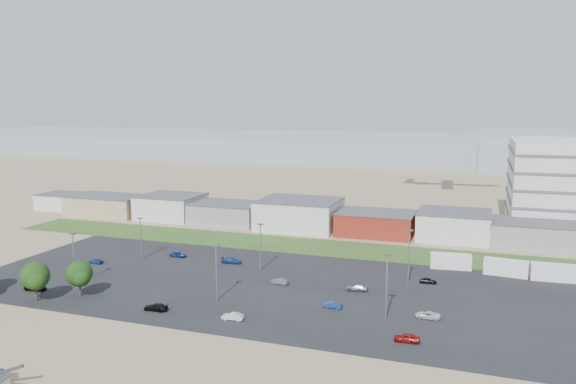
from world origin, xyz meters
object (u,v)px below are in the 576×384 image
at_px(parked_car_0, 428,315).
at_px(parked_car_9, 178,254).
at_px(parked_car_3, 156,307).
at_px(parked_car_6, 232,260).
at_px(box_trailer_a, 451,261).
at_px(parked_car_5, 96,261).
at_px(parked_car_2, 407,338).
at_px(parked_car_8, 428,281).
at_px(parked_car_1, 332,305).
at_px(parked_car_7, 280,281).
at_px(parked_car_12, 356,288).
at_px(parked_car_13, 233,316).
at_px(parked_car_10, 35,287).

xyz_separation_m(parked_car_0, parked_car_9, (-57.76, 20.06, -0.00)).
bearing_deg(parked_car_3, parked_car_6, 177.39).
bearing_deg(box_trailer_a, parked_car_5, -170.19).
height_order(box_trailer_a, parked_car_3, box_trailer_a).
relative_size(parked_car_2, parked_car_8, 1.14).
bearing_deg(parked_car_0, parked_car_1, -87.68).
xyz_separation_m(parked_car_1, parked_car_7, (-12.97, 9.34, 0.01)).
height_order(parked_car_2, parked_car_6, parked_car_6).
relative_size(parked_car_0, parked_car_12, 0.97).
bearing_deg(parked_car_13, parked_car_10, -96.78).
distance_m(box_trailer_a, parked_car_5, 77.00).
bearing_deg(parked_car_3, parked_car_2, 88.36).
bearing_deg(parked_car_1, parked_car_10, -79.99).
height_order(parked_car_2, parked_car_12, parked_car_2).
xyz_separation_m(box_trailer_a, parked_car_9, (-59.62, -10.83, -1.02)).
bearing_deg(parked_car_7, parked_car_3, -29.65).
bearing_deg(parked_car_1, parked_car_8, 144.04).
height_order(parked_car_2, parked_car_3, parked_car_2).
relative_size(parked_car_10, parked_car_12, 1.04).
height_order(parked_car_5, parked_car_8, parked_car_5).
bearing_deg(parked_car_7, parked_car_12, 100.04).
xyz_separation_m(parked_car_0, parked_car_10, (-70.89, -9.75, 0.07)).
relative_size(parked_car_6, parked_car_8, 1.37).
bearing_deg(parked_car_1, parked_car_3, -68.01).
bearing_deg(parked_car_0, parked_car_7, -106.45).
distance_m(parked_car_0, parked_car_9, 61.15).
bearing_deg(box_trailer_a, parked_car_8, -112.85).
bearing_deg(parked_car_8, parked_car_6, 84.57).
relative_size(parked_car_6, parked_car_9, 1.13).
xyz_separation_m(parked_car_0, parked_car_2, (-1.97, -10.53, 0.08)).
distance_m(parked_car_2, parked_car_8, 29.36).
bearing_deg(parked_car_6, parked_car_7, -130.89).
bearing_deg(parked_car_7, parked_car_5, -83.91).
xyz_separation_m(box_trailer_a, parked_car_6, (-45.76, -11.70, -0.92)).
xyz_separation_m(box_trailer_a, parked_car_5, (-73.88, -21.66, -1.00)).
relative_size(parked_car_0, parked_car_13, 1.12).
distance_m(parked_car_1, parked_car_10, 55.80).
bearing_deg(parked_car_12, parked_car_13, -42.66).
height_order(parked_car_8, parked_car_13, parked_car_13).
relative_size(parked_car_0, parked_car_5, 1.20).
height_order(parked_car_0, parked_car_1, parked_car_0).
bearing_deg(parked_car_10, box_trailer_a, -67.61).
bearing_deg(parked_car_10, parked_car_9, -30.56).
xyz_separation_m(parked_car_7, parked_car_9, (-28.92, 11.17, -0.01)).
relative_size(box_trailer_a, parked_car_3, 2.01).
bearing_deg(parked_car_2, parked_car_0, 166.97).
bearing_deg(parked_car_2, parked_car_8, 176.98).
bearing_deg(parked_car_5, parked_car_8, 104.77).
relative_size(parked_car_8, parked_car_10, 0.77).
distance_m(parked_car_5, parked_car_7, 43.18).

